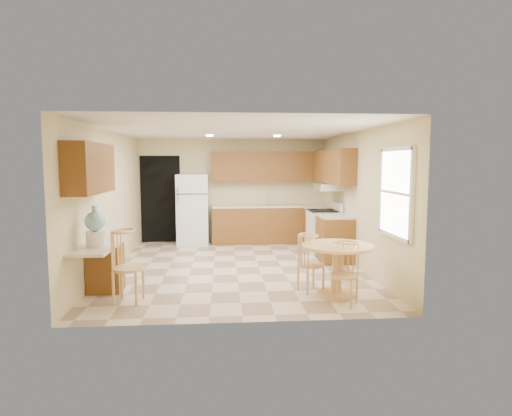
{
  "coord_description": "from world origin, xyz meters",
  "views": [
    {
      "loc": [
        -0.23,
        -7.75,
        1.92
      ],
      "look_at": [
        0.39,
        0.3,
        1.07
      ],
      "focal_mm": 30.0,
      "sensor_mm": 36.0,
      "label": 1
    }
  ],
  "objects": [
    {
      "name": "base_cab_right_b",
      "position": [
        1.95,
        0.4,
        0.43
      ],
      "size": [
        0.6,
        0.8,
        0.87
      ],
      "primitive_type": "cube",
      "color": "brown",
      "rests_on": "floor"
    },
    {
      "name": "chair_table_a",
      "position": [
        1.07,
        -1.65,
        0.53
      ],
      "size": [
        0.38,
        0.49,
        0.86
      ],
      "rotation": [
        0.0,
        0.0,
        -1.22
      ],
      "color": "#E3AF71",
      "rests_on": "floor"
    },
    {
      "name": "can_light_a",
      "position": [
        -0.5,
        1.2,
        2.48
      ],
      "size": [
        0.14,
        0.14,
        0.02
      ],
      "primitive_type": "cylinder",
      "color": "white",
      "rests_on": "ceiling"
    },
    {
      "name": "base_cab_right_a",
      "position": [
        1.95,
        1.85,
        0.43
      ],
      "size": [
        0.6,
        0.59,
        0.87
      ],
      "primitive_type": "cube",
      "color": "brown",
      "rests_on": "floor"
    },
    {
      "name": "wall_left",
      "position": [
        -2.25,
        0.0,
        1.25
      ],
      "size": [
        0.02,
        5.5,
        2.5
      ],
      "primitive_type": "cube",
      "color": "beige",
      "rests_on": "floor"
    },
    {
      "name": "refrigerator",
      "position": [
        -0.95,
        2.4,
        0.83
      ],
      "size": [
        0.73,
        0.71,
        1.66
      ],
      "color": "white",
      "rests_on": "floor"
    },
    {
      "name": "desk_pedestal",
      "position": [
        -2.0,
        -1.32,
        0.36
      ],
      "size": [
        0.48,
        0.42,
        0.72
      ],
      "primitive_type": "cube",
      "color": "brown",
      "rests_on": "floor"
    },
    {
      "name": "base_cab_back",
      "position": [
        0.88,
        2.45,
        0.43
      ],
      "size": [
        2.75,
        0.6,
        0.87
      ],
      "primitive_type": "cube",
      "color": "brown",
      "rests_on": "floor"
    },
    {
      "name": "upper_cab_left",
      "position": [
        -2.08,
        -1.6,
        1.85
      ],
      "size": [
        0.33,
        1.4,
        0.7
      ],
      "primitive_type": "cube",
      "color": "brown",
      "rests_on": "wall_left"
    },
    {
      "name": "desk_top",
      "position": [
        -2.0,
        -1.7,
        0.75
      ],
      "size": [
        0.5,
        1.2,
        0.04
      ],
      "primitive_type": "cube",
      "color": "beige",
      "rests_on": "desk_pedestal"
    },
    {
      "name": "sink",
      "position": [
        0.85,
        2.45,
        0.91
      ],
      "size": [
        0.78,
        0.44,
        0.01
      ],
      "primitive_type": "cube",
      "color": "silver",
      "rests_on": "counter_back"
    },
    {
      "name": "doorway",
      "position": [
        -1.75,
        2.73,
        1.05
      ],
      "size": [
        0.9,
        0.02,
        2.1
      ],
      "primitive_type": "cube",
      "color": "black",
      "rests_on": "floor"
    },
    {
      "name": "chair_desk",
      "position": [
        -1.55,
        -1.94,
        0.61
      ],
      "size": [
        0.44,
        0.57,
        0.99
      ],
      "rotation": [
        0.0,
        0.0,
        -1.7
      ],
      "color": "#E3AF71",
      "rests_on": "floor"
    },
    {
      "name": "counter_right_b",
      "position": [
        1.95,
        0.4,
        0.89
      ],
      "size": [
        0.63,
        0.8,
        0.04
      ],
      "primitive_type": "cube",
      "color": "beige",
      "rests_on": "base_cab_right_b"
    },
    {
      "name": "can_light_b",
      "position": [
        0.9,
        1.2,
        2.48
      ],
      "size": [
        0.14,
        0.14,
        0.02
      ],
      "primitive_type": "cylinder",
      "color": "white",
      "rests_on": "ceiling"
    },
    {
      "name": "counter_right_a",
      "position": [
        1.95,
        1.85,
        0.89
      ],
      "size": [
        0.63,
        0.59,
        0.04
      ],
      "primitive_type": "cube",
      "color": "beige",
      "rests_on": "base_cab_right_a"
    },
    {
      "name": "wall_front",
      "position": [
        0.0,
        -2.75,
        1.25
      ],
      "size": [
        4.5,
        0.02,
        2.5
      ],
      "primitive_type": "cube",
      "color": "beige",
      "rests_on": "floor"
    },
    {
      "name": "wall_right",
      "position": [
        2.25,
        0.0,
        1.25
      ],
      "size": [
        0.02,
        5.5,
        2.5
      ],
      "primitive_type": "cube",
      "color": "beige",
      "rests_on": "floor"
    },
    {
      "name": "floor",
      "position": [
        0.0,
        0.0,
        0.0
      ],
      "size": [
        5.5,
        5.5,
        0.0
      ],
      "primitive_type": "plane",
      "color": "beige",
      "rests_on": "ground"
    },
    {
      "name": "range_hood",
      "position": [
        2.0,
        1.18,
        1.42
      ],
      "size": [
        0.5,
        0.76,
        0.14
      ],
      "primitive_type": "cube",
      "color": "silver",
      "rests_on": "upper_cab_right"
    },
    {
      "name": "dining_table",
      "position": [
        1.4,
        -1.82,
        0.5
      ],
      "size": [
        1.02,
        1.02,
        0.76
      ],
      "rotation": [
        0.0,
        0.0,
        -0.01
      ],
      "color": "#E3AF71",
      "rests_on": "floor"
    },
    {
      "name": "ceiling",
      "position": [
        0.0,
        0.0,
        2.5
      ],
      "size": [
        4.5,
        5.5,
        0.02
      ],
      "primitive_type": "cube",
      "color": "white",
      "rests_on": "wall_back"
    },
    {
      "name": "counter_back",
      "position": [
        0.88,
        2.45,
        0.89
      ],
      "size": [
        2.75,
        0.63,
        0.04
      ],
      "primitive_type": "cube",
      "color": "beige",
      "rests_on": "base_cab_back"
    },
    {
      "name": "chair_table_b",
      "position": [
        1.4,
        -2.28,
        0.52
      ],
      "size": [
        0.38,
        0.44,
        0.85
      ],
      "rotation": [
        0.0,
        0.0,
        2.56
      ],
      "color": "#E3AF71",
      "rests_on": "floor"
    },
    {
      "name": "water_crock",
      "position": [
        -2.0,
        -1.76,
        1.03
      ],
      "size": [
        0.27,
        0.27,
        0.57
      ],
      "color": "white",
      "rests_on": "desk_top"
    },
    {
      "name": "upper_cab_right",
      "position": [
        2.08,
        1.21,
        1.85
      ],
      "size": [
        0.33,
        2.42,
        0.7
      ],
      "primitive_type": "cube",
      "color": "brown",
      "rests_on": "wall_right"
    },
    {
      "name": "window",
      "position": [
        2.23,
        -1.85,
        1.5
      ],
      "size": [
        0.06,
        1.12,
        1.3
      ],
      "color": "white",
      "rests_on": "wall_right"
    },
    {
      "name": "wall_back",
      "position": [
        0.0,
        2.75,
        1.25
      ],
      "size": [
        4.5,
        0.02,
        2.5
      ],
      "primitive_type": "cube",
      "color": "beige",
      "rests_on": "floor"
    },
    {
      "name": "upper_cab_back",
      "position": [
        0.88,
        2.58,
        1.85
      ],
      "size": [
        2.75,
        0.33,
        0.7
      ],
      "primitive_type": "cube",
      "color": "brown",
      "rests_on": "wall_back"
    },
    {
      "name": "stove",
      "position": [
        1.92,
        1.18,
        0.47
      ],
      "size": [
        0.65,
        0.76,
        1.09
      ],
      "color": "white",
      "rests_on": "floor"
    }
  ]
}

